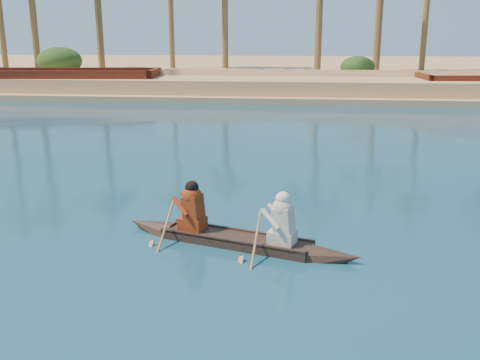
# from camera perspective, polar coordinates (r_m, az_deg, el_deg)

# --- Properties ---
(sandy_embankment) EXTENTS (150.00, 51.00, 1.50)m
(sandy_embankment) POSITION_cam_1_polar(r_m,az_deg,el_deg) (58.35, -1.44, 11.55)
(sandy_embankment) COLOR tan
(sandy_embankment) RESTS_ON ground
(shrub_cluster) EXTENTS (100.00, 6.00, 2.40)m
(shrub_cluster) POSITION_cam_1_polar(r_m,az_deg,el_deg) (43.15, -4.34, 11.22)
(shrub_cluster) COLOR #223F17
(shrub_cluster) RESTS_ON ground
(canoe) EXTENTS (4.97, 2.12, 1.38)m
(canoe) POSITION_cam_1_polar(r_m,az_deg,el_deg) (10.58, -0.45, -5.54)
(canoe) COLOR #30221A
(canoe) RESTS_ON ground
(barge_mid) EXTENTS (13.41, 5.72, 2.17)m
(barge_mid) POSITION_cam_1_polar(r_m,az_deg,el_deg) (40.24, -18.17, 9.64)
(barge_mid) COLOR #5B2113
(barge_mid) RESTS_ON ground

